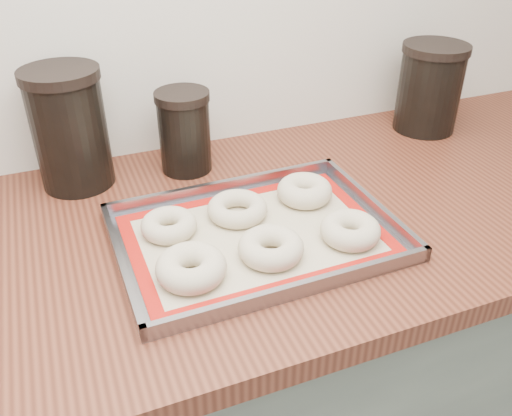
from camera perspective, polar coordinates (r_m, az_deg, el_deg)
name	(u,v)px	position (r m, az deg, el deg)	size (l,w,h in m)	color
cabinet	(324,366)	(1.34, 7.12, -16.16)	(3.00, 0.65, 0.86)	slate
countertop	(339,205)	(1.05, 8.76, 0.30)	(3.06, 0.68, 0.04)	brown
baking_tray	(256,235)	(0.91, 0.00, -2.82)	(0.46, 0.34, 0.03)	gray
baking_mat	(256,236)	(0.91, 0.00, -2.92)	(0.42, 0.29, 0.00)	#C6B793
bagel_front_left	(191,268)	(0.82, -6.85, -6.24)	(0.11, 0.11, 0.04)	beige
bagel_front_mid	(271,247)	(0.85, 1.57, -4.18)	(0.10, 0.10, 0.04)	beige
bagel_front_right	(350,230)	(0.91, 9.89, -2.31)	(0.10, 0.10, 0.04)	beige
bagel_back_left	(169,225)	(0.92, -9.16, -1.79)	(0.09, 0.09, 0.03)	beige
bagel_back_mid	(237,209)	(0.95, -1.98, -0.07)	(0.11, 0.11, 0.03)	beige
bagel_back_right	(304,191)	(1.00, 5.13, 1.83)	(0.10, 0.10, 0.04)	beige
canister_left	(70,129)	(1.08, -19.03, 7.91)	(0.14, 0.14, 0.23)	black
canister_mid	(184,131)	(1.10, -7.54, 8.01)	(0.11, 0.11, 0.17)	black
canister_right	(430,88)	(1.33, 17.81, 11.98)	(0.15, 0.15, 0.20)	black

